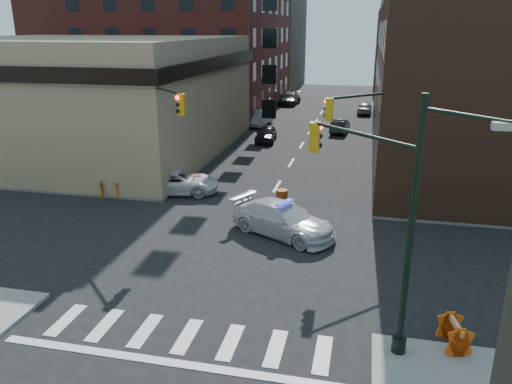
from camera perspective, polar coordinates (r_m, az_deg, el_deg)
The scene contains 27 objects.
ground at distance 23.07m, azimuth -2.04°, elevation -6.78°, with size 140.00×140.00×0.00m, color black.
sidewalk_nw at distance 60.82m, azimuth -15.57°, elevation 8.53°, with size 34.00×54.50×0.15m, color gray.
bank_building at distance 43.27m, azimuth -18.95°, elevation 10.38°, with size 22.00×22.00×9.00m, color #998364.
apartment_block at distance 64.77m, azimuth -9.63°, elevation 20.10°, with size 25.00×25.00×24.00m, color maroon.
commercial_row_ne at distance 43.46m, azimuth 23.35°, elevation 13.25°, with size 14.00×34.00×14.00m, color #502F20.
filler_nw at distance 84.93m, azimuth -2.08°, elevation 17.17°, with size 20.00×18.00×16.00m, color brown.
filler_ne at distance 78.75m, azimuth 19.52°, elevation 14.62°, with size 16.00×16.00×12.00m, color maroon.
signal_pole_se at distance 15.57m, azimuth 14.42°, elevation -1.69°, with size 5.40×5.27×8.00m.
signal_pole_nw at distance 28.39m, azimuth -10.98°, elevation 6.96°, with size 3.58×3.67×8.00m.
signal_pole_ne at distance 26.12m, azimuth 13.45°, elevation 5.81°, with size 3.67×3.58×8.00m.
tree_ne_near at distance 46.66m, azimuth 15.34°, elevation 9.98°, with size 3.00×3.00×4.85m.
tree_ne_far at distance 54.59m, azimuth 15.04°, elevation 11.14°, with size 3.00×3.00×4.85m.
police_car at distance 24.56m, azimuth 3.09°, elevation -3.14°, with size 2.26×5.55×1.61m, color silver.
pickup at distance 31.08m, azimuth -9.03°, elevation 1.14°, with size 2.35×5.11×1.42m, color silver.
parked_car_wnear at distance 44.82m, azimuth 1.15°, elevation 6.68°, with size 1.67×4.15×1.41m, color black.
parked_car_wfar at distance 52.28m, azimuth 0.42°, elevation 8.45°, with size 1.64×4.71×1.55m, color gray.
parked_car_wdeep at distance 66.83m, azimuth 3.88°, elevation 10.59°, with size 2.15×5.28×1.53m, color black.
parked_car_enear at distance 49.33m, azimuth 9.58°, elevation 7.47°, with size 1.42×4.08×1.34m, color black.
parked_car_efar at distance 60.88m, azimuth 12.31°, elevation 9.37°, with size 1.63×4.04×1.38m, color gray.
pedestrian_a at distance 32.98m, azimuth -12.35°, elevation 2.34°, with size 0.57×0.37×1.55m, color black.
pedestrian_b at distance 31.87m, azimuth -18.10°, elevation 1.70°, with size 0.97×0.75×1.99m, color black.
pedestrian_c at distance 34.51m, azimuth -14.51°, elevation 3.14°, with size 1.08×0.45×1.84m, color black.
barrel_road at distance 28.05m, azimuth 2.97°, elevation -0.86°, with size 0.64×0.64×1.14m, color red.
barrel_bank at distance 31.46m, azimuth -6.88°, elevation 1.06°, with size 0.56×0.56×1.00m, color red.
barricade_se_a at distance 17.44m, azimuth 21.73°, elevation -14.87°, with size 1.24×0.62×0.93m, color orange, non-canonical shape.
barricade_nw_a at distance 31.56m, azimuth -13.69°, elevation 0.91°, with size 1.21×0.61×0.91m, color red, non-canonical shape.
barricade_nw_b at distance 31.15m, azimuth -16.26°, elevation 0.52°, with size 1.31×0.65×0.98m, color #DB630A, non-canonical shape.
Camera 1 is at (5.33, -20.18, 9.81)m, focal length 35.00 mm.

